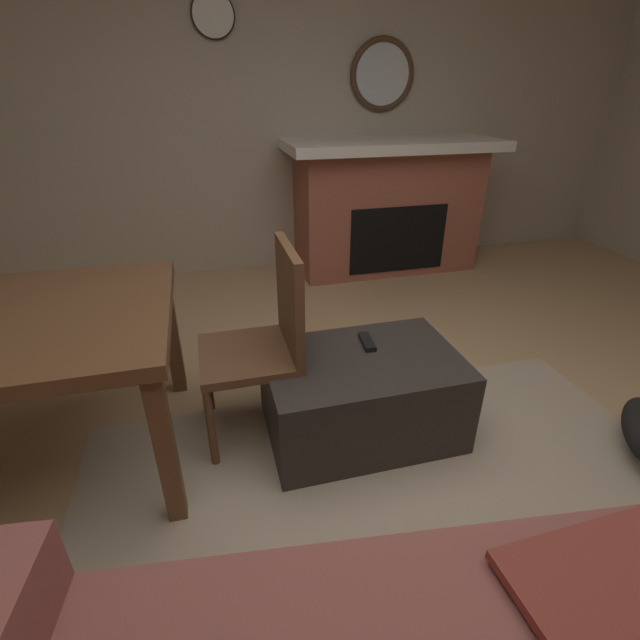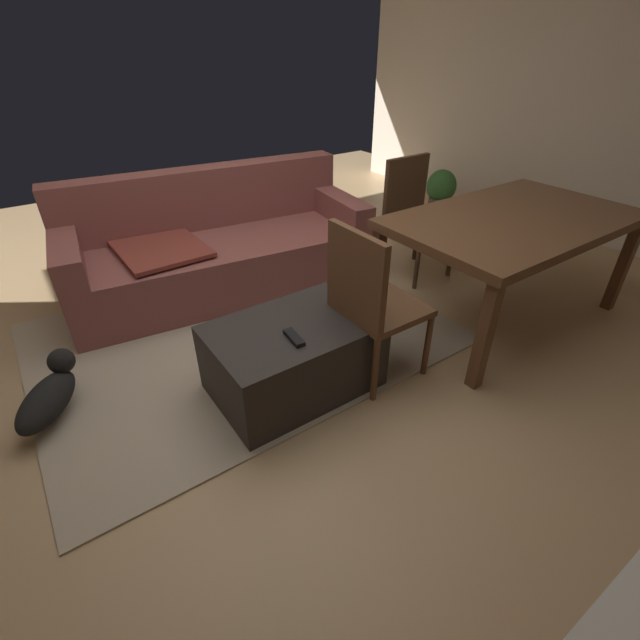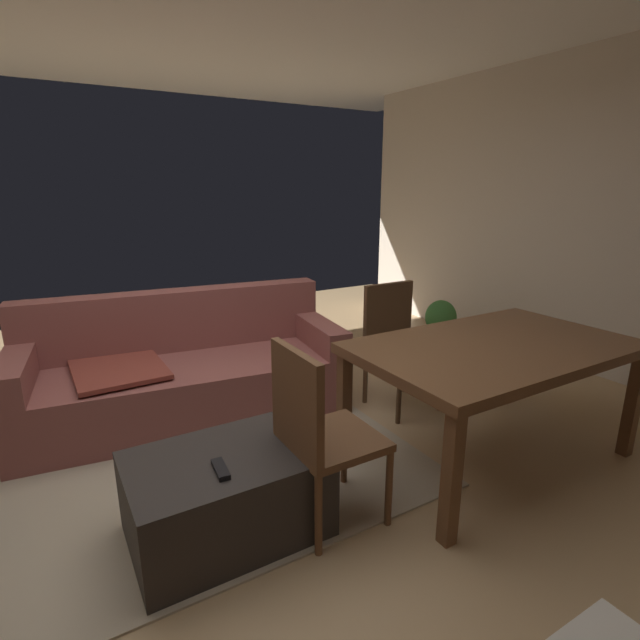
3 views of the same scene
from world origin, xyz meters
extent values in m
plane|color=tan|center=(0.00, 0.00, 0.00)|extent=(8.49, 8.49, 0.00)
cube|color=beige|center=(3.54, 0.00, 1.39)|extent=(0.12, 6.15, 2.78)
cube|color=tan|center=(-0.06, 0.27, 0.01)|extent=(2.60, 2.00, 0.01)
cube|color=#8C4C47|center=(0.12, 0.94, 0.21)|extent=(2.33, 1.15, 0.42)
cube|color=#8C4C47|center=(0.16, 1.27, 0.65)|extent=(2.24, 0.47, 0.46)
cube|color=#8C4C47|center=(1.14, 0.81, 0.52)|extent=(0.29, 0.89, 0.20)
cube|color=#8C4C47|center=(-0.90, 1.06, 0.52)|extent=(0.29, 0.89, 0.20)
cube|color=brown|center=(-0.32, 0.99, 0.45)|extent=(0.58, 0.76, 0.03)
cube|color=#2D2826|center=(-0.06, -0.40, 0.21)|extent=(0.89, 0.60, 0.42)
cube|color=black|center=(-0.12, -0.51, 0.43)|extent=(0.06, 0.16, 0.02)
cube|color=brown|center=(1.57, -0.54, 0.71)|extent=(1.66, 1.01, 0.06)
cube|color=brown|center=(0.80, -0.10, 0.34)|extent=(0.07, 0.07, 0.68)
cube|color=brown|center=(2.34, -0.10, 0.34)|extent=(0.07, 0.07, 0.68)
cube|color=brown|center=(0.80, -0.99, 0.34)|extent=(0.07, 0.07, 0.68)
cube|color=brown|center=(2.34, -0.99, 0.34)|extent=(0.07, 0.07, 0.68)
cube|color=brown|center=(0.44, -0.54, 0.43)|extent=(0.44, 0.44, 0.04)
cube|color=brown|center=(0.24, -0.54, 0.69)|extent=(0.04, 0.44, 0.48)
cylinder|color=brown|center=(0.64, -0.34, 0.21)|extent=(0.04, 0.04, 0.41)
cylinder|color=brown|center=(0.64, -0.74, 0.21)|extent=(0.04, 0.04, 0.41)
cylinder|color=brown|center=(0.24, -0.34, 0.21)|extent=(0.04, 0.04, 0.41)
cylinder|color=brown|center=(0.24, -0.74, 0.21)|extent=(0.04, 0.04, 0.41)
cube|color=#513823|center=(1.57, 0.26, 0.43)|extent=(0.44, 0.44, 0.04)
cube|color=#513823|center=(1.57, 0.46, 0.69)|extent=(0.44, 0.04, 0.48)
cylinder|color=#513823|center=(1.77, 0.06, 0.21)|extent=(0.04, 0.04, 0.41)
cylinder|color=#513823|center=(1.37, 0.06, 0.21)|extent=(0.04, 0.04, 0.41)
cylinder|color=#513823|center=(1.77, 0.46, 0.21)|extent=(0.04, 0.04, 0.41)
cylinder|color=#513823|center=(1.37, 0.46, 0.21)|extent=(0.04, 0.04, 0.41)
cylinder|color=brown|center=(2.80, 1.13, 0.11)|extent=(0.24, 0.24, 0.21)
ellipsoid|color=#387233|center=(2.80, 1.13, 0.34)|extent=(0.32, 0.32, 0.35)
ellipsoid|color=black|center=(-1.25, 0.09, 0.14)|extent=(0.42, 0.47, 0.18)
sphere|color=black|center=(-1.13, 0.26, 0.24)|extent=(0.14, 0.14, 0.14)
camera|label=1|loc=(0.58, 1.26, 1.53)|focal=25.63mm
camera|label=2|loc=(-1.08, -2.12, 1.74)|focal=25.16mm
camera|label=3|loc=(-0.69, -2.33, 1.63)|focal=26.89mm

